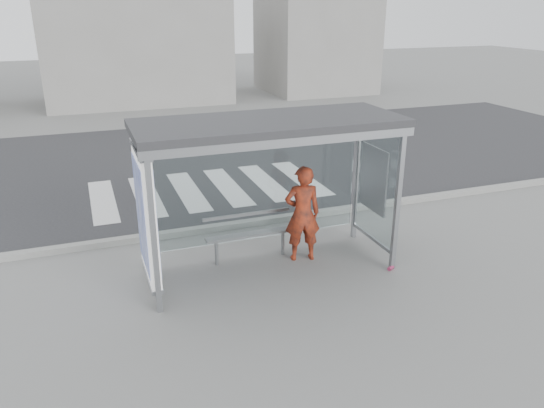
{
  "coord_description": "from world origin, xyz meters",
  "views": [
    {
      "loc": [
        -2.78,
        -7.68,
        4.31
      ],
      "look_at": [
        0.11,
        0.2,
        1.12
      ],
      "focal_mm": 35.0,
      "sensor_mm": 36.0,
      "label": 1
    }
  ],
  "objects": [
    {
      "name": "ground",
      "position": [
        0.0,
        0.0,
        0.0
      ],
      "size": [
        80.0,
        80.0,
        0.0
      ],
      "primitive_type": "plane",
      "color": "slate",
      "rests_on": "ground"
    },
    {
      "name": "curb",
      "position": [
        0.0,
        1.95,
        0.06
      ],
      "size": [
        30.0,
        0.18,
        0.12
      ],
      "primitive_type": "cube",
      "color": "gray",
      "rests_on": "ground"
    },
    {
      "name": "building_right",
      "position": [
        9.0,
        18.0,
        3.5
      ],
      "size": [
        5.0,
        5.0,
        7.0
      ],
      "primitive_type": "cube",
      "color": "gray",
      "rests_on": "ground"
    },
    {
      "name": "soda_can",
      "position": [
        1.95,
        -0.75,
        0.04
      ],
      "size": [
        0.15,
        0.12,
        0.07
      ],
      "primitive_type": "cylinder",
      "rotation": [
        0.0,
        1.57,
        0.5
      ],
      "color": "#C4396A",
      "rests_on": "ground"
    },
    {
      "name": "person",
      "position": [
        0.67,
        0.18,
        0.87
      ],
      "size": [
        0.7,
        0.53,
        1.74
      ],
      "primitive_type": "imported",
      "rotation": [
        0.0,
        0.0,
        2.95
      ],
      "color": "#EE4016",
      "rests_on": "ground"
    },
    {
      "name": "crosswalk",
      "position": [
        0.0,
        4.5,
        0.0
      ],
      "size": [
        5.55,
        3.0,
        0.0
      ],
      "color": "silver",
      "rests_on": "ground"
    },
    {
      "name": "bus_shelter",
      "position": [
        -0.37,
        0.06,
        1.98
      ],
      "size": [
        4.25,
        1.65,
        2.62
      ],
      "color": "gray",
      "rests_on": "ground"
    },
    {
      "name": "bench",
      "position": [
        -0.2,
        0.5,
        0.49
      ],
      "size": [
        1.59,
        0.31,
        0.82
      ],
      "color": "slate",
      "rests_on": "ground"
    },
    {
      "name": "building_center",
      "position": [
        0.0,
        18.0,
        2.5
      ],
      "size": [
        8.0,
        5.0,
        5.0
      ],
      "primitive_type": "cube",
      "color": "gray",
      "rests_on": "ground"
    },
    {
      "name": "road",
      "position": [
        0.0,
        7.0,
        0.0
      ],
      "size": [
        30.0,
        10.0,
        0.01
      ],
      "primitive_type": "cube",
      "color": "#28282A",
      "rests_on": "ground"
    }
  ]
}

